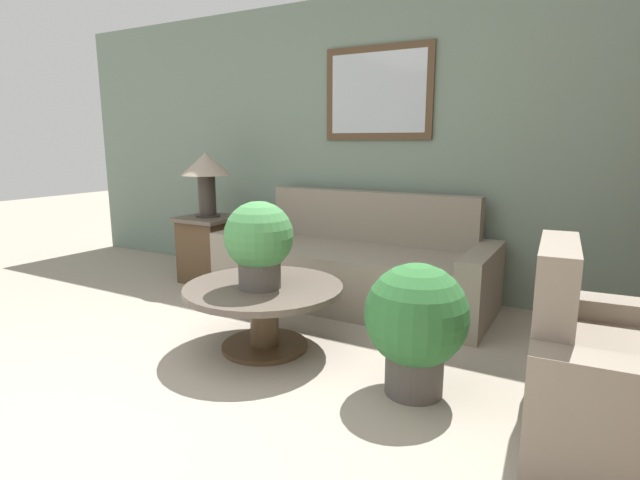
{
  "coord_description": "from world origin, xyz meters",
  "views": [
    {
      "loc": [
        1.83,
        -1.27,
        1.34
      ],
      "look_at": [
        0.03,
        1.91,
        0.62
      ],
      "focal_mm": 28.0,
      "sensor_mm": 36.0,
      "label": 1
    }
  ],
  "objects_px": {
    "armchair": "(633,388)",
    "coffee_table": "(264,303)",
    "potted_plant_on_table": "(259,241)",
    "couch_main": "(354,267)",
    "potted_plant_floor": "(416,322)",
    "side_table": "(209,248)",
    "table_lamp": "(206,170)"
  },
  "relations": [
    {
      "from": "armchair",
      "to": "coffee_table",
      "type": "height_order",
      "value": "armchair"
    },
    {
      "from": "armchair",
      "to": "potted_plant_on_table",
      "type": "height_order",
      "value": "potted_plant_on_table"
    },
    {
      "from": "couch_main",
      "to": "armchair",
      "type": "relative_size",
      "value": 2.15
    },
    {
      "from": "coffee_table",
      "to": "potted_plant_floor",
      "type": "height_order",
      "value": "potted_plant_floor"
    },
    {
      "from": "side_table",
      "to": "potted_plant_on_table",
      "type": "xyz_separation_m",
      "value": [
        1.43,
        -1.12,
        0.41
      ]
    },
    {
      "from": "potted_plant_floor",
      "to": "potted_plant_on_table",
      "type": "bearing_deg",
      "value": 178.12
    },
    {
      "from": "table_lamp",
      "to": "potted_plant_floor",
      "type": "height_order",
      "value": "table_lamp"
    },
    {
      "from": "couch_main",
      "to": "table_lamp",
      "type": "distance_m",
      "value": 1.69
    },
    {
      "from": "table_lamp",
      "to": "potted_plant_floor",
      "type": "bearing_deg",
      "value": -25.11
    },
    {
      "from": "couch_main",
      "to": "potted_plant_on_table",
      "type": "relative_size",
      "value": 4.14
    },
    {
      "from": "couch_main",
      "to": "coffee_table",
      "type": "height_order",
      "value": "couch_main"
    },
    {
      "from": "armchair",
      "to": "table_lamp",
      "type": "height_order",
      "value": "table_lamp"
    },
    {
      "from": "coffee_table",
      "to": "side_table",
      "type": "bearing_deg",
      "value": 142.98
    },
    {
      "from": "side_table",
      "to": "coffee_table",
      "type": "bearing_deg",
      "value": -37.02
    },
    {
      "from": "armchair",
      "to": "side_table",
      "type": "relative_size",
      "value": 1.68
    },
    {
      "from": "coffee_table",
      "to": "potted_plant_floor",
      "type": "xyz_separation_m",
      "value": [
        1.05,
        -0.09,
        0.09
      ]
    },
    {
      "from": "coffee_table",
      "to": "table_lamp",
      "type": "relative_size",
      "value": 1.7
    },
    {
      "from": "coffee_table",
      "to": "potted_plant_floor",
      "type": "bearing_deg",
      "value": -4.81
    },
    {
      "from": "potted_plant_on_table",
      "to": "potted_plant_floor",
      "type": "bearing_deg",
      "value": -1.88
    },
    {
      "from": "table_lamp",
      "to": "potted_plant_on_table",
      "type": "xyz_separation_m",
      "value": [
        1.43,
        -1.12,
        -0.34
      ]
    },
    {
      "from": "coffee_table",
      "to": "side_table",
      "type": "height_order",
      "value": "side_table"
    },
    {
      "from": "table_lamp",
      "to": "potted_plant_floor",
      "type": "xyz_separation_m",
      "value": [
        2.47,
        -1.16,
        -0.67
      ]
    },
    {
      "from": "couch_main",
      "to": "table_lamp",
      "type": "bearing_deg",
      "value": -175.65
    },
    {
      "from": "table_lamp",
      "to": "potted_plant_floor",
      "type": "distance_m",
      "value": 2.81
    },
    {
      "from": "couch_main",
      "to": "armchair",
      "type": "distance_m",
      "value": 2.35
    },
    {
      "from": "armchair",
      "to": "coffee_table",
      "type": "distance_m",
      "value": 2.05
    },
    {
      "from": "armchair",
      "to": "side_table",
      "type": "height_order",
      "value": "armchair"
    },
    {
      "from": "potted_plant_on_table",
      "to": "armchair",
      "type": "bearing_deg",
      "value": -1.69
    },
    {
      "from": "couch_main",
      "to": "potted_plant_on_table",
      "type": "xyz_separation_m",
      "value": [
        -0.07,
        -1.24,
        0.44
      ]
    },
    {
      "from": "coffee_table",
      "to": "potted_plant_floor",
      "type": "distance_m",
      "value": 1.06
    },
    {
      "from": "coffee_table",
      "to": "side_table",
      "type": "relative_size",
      "value": 1.62
    },
    {
      "from": "coffee_table",
      "to": "couch_main",
      "type": "bearing_deg",
      "value": 86.03
    }
  ]
}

